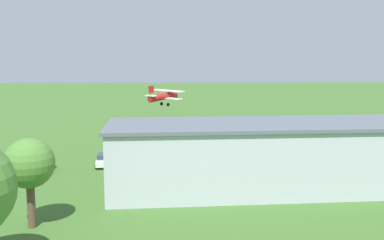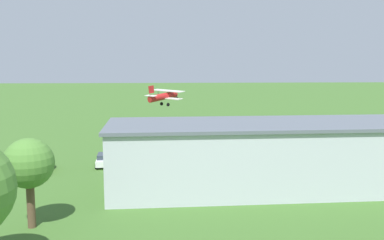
{
  "view_description": "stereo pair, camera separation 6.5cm",
  "coord_description": "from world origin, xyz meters",
  "views": [
    {
      "loc": [
        6.54,
        76.98,
        13.94
      ],
      "look_at": [
        2.76,
        11.27,
        4.81
      ],
      "focal_mm": 39.7,
      "sensor_mm": 36.0,
      "label": 1
    },
    {
      "loc": [
        6.47,
        76.98,
        13.94
      ],
      "look_at": [
        2.76,
        11.27,
        4.81
      ],
      "focal_mm": 39.7,
      "sensor_mm": 36.0,
      "label": 2
    }
  ],
  "objects": [
    {
      "name": "ground_plane",
      "position": [
        0.0,
        0.0,
        0.0
      ],
      "size": [
        400.0,
        400.0,
        0.0
      ],
      "primitive_type": "plane",
      "color": "#3D6628"
    },
    {
      "name": "hangar",
      "position": [
        -4.25,
        32.11,
        3.71
      ],
      "size": [
        34.95,
        12.26,
        7.39
      ],
      "color": "#B7BCC6",
      "rests_on": "ground_plane"
    },
    {
      "name": "car_yellow",
      "position": [
        22.35,
        23.39,
        0.83
      ],
      "size": [
        2.22,
        4.63,
        1.6
      ],
      "color": "gold",
      "rests_on": "ground_plane"
    },
    {
      "name": "person_beside_truck",
      "position": [
        -17.99,
        17.54,
        0.84
      ],
      "size": [
        0.45,
        0.45,
        1.68
      ],
      "color": "#72338C",
      "rests_on": "ground_plane"
    },
    {
      "name": "person_watching_takeoff",
      "position": [
        -20.69,
        20.34,
        0.76
      ],
      "size": [
        0.54,
        0.54,
        1.54
      ],
      "color": "beige",
      "rests_on": "ground_plane"
    },
    {
      "name": "biplane",
      "position": [
        7.22,
        0.33,
        7.69
      ],
      "size": [
        7.23,
        7.42,
        3.84
      ],
      "color": "#B21E1E"
    },
    {
      "name": "person_at_fence_line",
      "position": [
        12.76,
        23.81,
        0.76
      ],
      "size": [
        0.39,
        0.39,
        1.54
      ],
      "color": "#72338C",
      "rests_on": "ground_plane"
    },
    {
      "name": "tree_at_field_edge",
      "position": [
        18.06,
        41.95,
        5.47
      ],
      "size": [
        4.19,
        4.19,
        7.66
      ],
      "color": "brown",
      "rests_on": "ground_plane"
    },
    {
      "name": "person_near_hangar_door",
      "position": [
        12.31,
        18.24,
        0.76
      ],
      "size": [
        0.52,
        0.52,
        1.55
      ],
      "color": "beige",
      "rests_on": "ground_plane"
    },
    {
      "name": "person_by_parked_cars",
      "position": [
        9.54,
        17.48,
        0.88
      ],
      "size": [
        0.51,
        0.51,
        1.76
      ],
      "color": "#33723F",
      "rests_on": "ground_plane"
    },
    {
      "name": "car_white",
      "position": [
        15.2,
        20.82,
        0.86
      ],
      "size": [
        2.12,
        4.69,
        1.65
      ],
      "color": "white",
      "rests_on": "ground_plane"
    }
  ]
}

